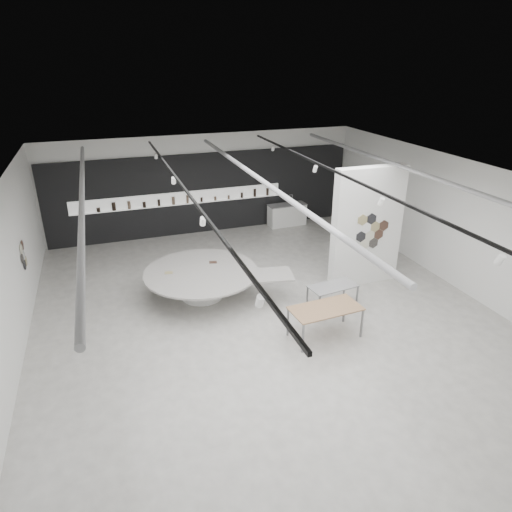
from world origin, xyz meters
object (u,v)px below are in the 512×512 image
object	(u,v)px
partition_column	(367,227)
display_island	(204,280)
sample_table_wood	(326,310)
sample_table_stone	(333,287)
kitchen_counter	(287,215)

from	to	relation	value
partition_column	display_island	distance (m)	5.04
display_island	sample_table_wood	size ratio (longest dim) A/B	2.47
sample_table_stone	kitchen_counter	bearing A→B (deg)	77.96
sample_table_wood	kitchen_counter	world-z (taller)	kitchen_counter
partition_column	sample_table_stone	world-z (taller)	partition_column
display_island	partition_column	bearing A→B (deg)	4.06
display_island	kitchen_counter	size ratio (longest dim) A/B	2.77
sample_table_wood	kitchen_counter	bearing A→B (deg)	73.89
display_island	sample_table_wood	world-z (taller)	display_island
display_island	sample_table_wood	distance (m)	3.80
display_island	kitchen_counter	world-z (taller)	kitchen_counter
partition_column	sample_table_wood	xyz separation A→B (m)	(-2.49, -2.34, -1.04)
sample_table_stone	kitchen_counter	distance (m)	6.80
partition_column	kitchen_counter	world-z (taller)	partition_column
partition_column	kitchen_counter	distance (m)	5.69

